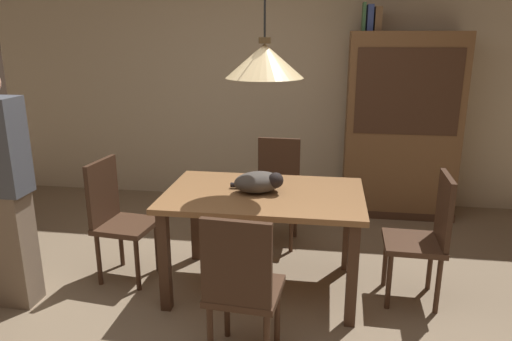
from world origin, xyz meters
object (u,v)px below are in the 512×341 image
chair_left_side (116,215)px  person_standing (2,192)px  pendant_lamp (265,60)px  book_green_slim (364,17)px  cat_sleeping (259,182)px  hutch_bookcase (401,130)px  chair_near_front (241,285)px  dining_table (264,206)px  chair_right_side (426,233)px  book_brown_thick (378,19)px  book_blue_wide (370,18)px  chair_far_back (277,186)px

chair_left_side → person_standing: bearing=-141.0°
pendant_lamp → book_green_slim: 1.91m
cat_sleeping → hutch_bookcase: hutch_bookcase is taller
hutch_bookcase → chair_near_front: bearing=-114.1°
cat_sleeping → chair_near_front: bearing=-88.3°
pendant_lamp → book_green_slim: pendant_lamp is taller
dining_table → chair_right_side: (1.13, -0.00, -0.14)m
chair_left_side → book_brown_thick: (1.99, 1.73, 1.45)m
person_standing → hutch_bookcase: bearing=37.4°
hutch_bookcase → book_blue_wide: size_ratio=7.71×
chair_right_side → book_brown_thick: bearing=98.8°
chair_left_side → book_blue_wide: 2.96m
person_standing → book_green_slim: bearing=42.1°
dining_table → chair_left_side: bearing=179.6°
chair_far_back → chair_near_front: bearing=-90.3°
hutch_bookcase → book_green_slim: book_green_slim is taller
chair_far_back → pendant_lamp: 1.45m
pendant_lamp → book_brown_thick: pendant_lamp is taller
book_blue_wide → cat_sleeping: bearing=-115.1°
book_green_slim → book_blue_wide: (0.06, 0.00, -0.01)m
pendant_lamp → chair_left_side: bearing=179.6°
cat_sleeping → book_green_slim: book_green_slim is taller
book_blue_wide → person_standing: bearing=-138.6°
chair_far_back → dining_table: bearing=-90.2°
chair_left_side → chair_right_side: (2.26, -0.01, 0.00)m
chair_far_back → book_green_slim: bearing=49.9°
chair_far_back → book_blue_wide: size_ratio=3.88×
chair_right_side → chair_far_back: 1.43m
book_brown_thick → person_standing: 3.56m
cat_sleeping → hutch_bookcase: (1.20, 1.74, 0.06)m
pendant_lamp → chair_near_front: bearing=-90.4°
book_blue_wide → chair_right_side: bearing=-78.9°
dining_table → hutch_bookcase: bearing=56.2°
chair_near_front → book_blue_wide: size_ratio=3.88×
chair_left_side → book_green_slim: bearing=43.0°
chair_right_side → hutch_bookcase: hutch_bookcase is taller
pendant_lamp → book_brown_thick: 1.96m
chair_left_side → chair_far_back: 1.43m
book_green_slim → book_brown_thick: (0.13, 0.00, -0.02)m
person_standing → book_brown_thick: bearing=40.6°
cat_sleeping → chair_left_side: bearing=179.4°
book_green_slim → book_blue_wide: book_green_slim is taller
chair_far_back → book_blue_wide: book_blue_wide is taller
book_green_slim → chair_near_front: bearing=-105.7°
chair_left_side → chair_far_back: size_ratio=1.00×
chair_right_side → book_brown_thick: size_ratio=3.88×
chair_left_side → book_blue_wide: (1.91, 1.73, 1.46)m
chair_right_side → chair_far_back: (-1.13, 0.88, 0.00)m
chair_far_back → cat_sleeping: (-0.03, -0.88, 0.32)m
chair_near_front → book_blue_wide: (0.79, 2.62, 1.46)m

